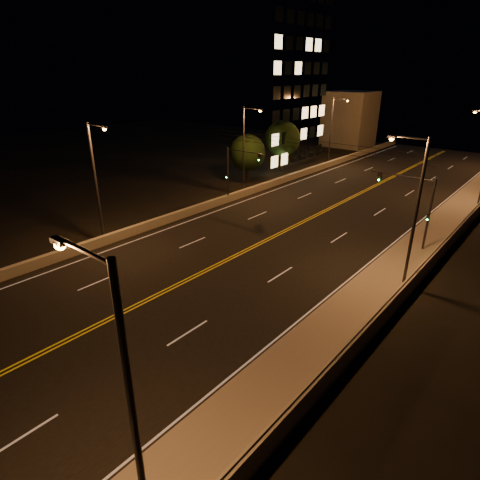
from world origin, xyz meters
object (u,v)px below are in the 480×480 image
Objects in this scene: traffic_signal_right at (417,204)px; tree_0 at (247,153)px; traffic_signal_left at (235,169)px; streetlight_4 at (97,178)px; tree_1 at (282,139)px; streetlight_0 at (126,408)px; streetlight_5 at (245,146)px; building_tower at (236,79)px; streetlight_1 at (413,205)px; streetlight_6 at (333,128)px.

traffic_signal_right is 0.98× the size of tree_0.
streetlight_4 is at bearing -94.28° from traffic_signal_left.
tree_0 is 9.27m from tree_1.
streetlight_0 is 34.54m from traffic_signal_left.
streetlight_0 is at bearing -55.31° from streetlight_5.
building_tower reaches higher than traffic_signal_right.
streetlight_1 is at bearing 90.00° from streetlight_0.
streetlight_0 reaches higher than tree_1.
streetlight_5 is 20.33m from streetlight_6.
tree_1 reaches higher than tree_0.
streetlight_0 is at bearing -53.88° from traffic_signal_left.
building_tower is at bearing 151.47° from traffic_signal_right.
streetlight_0 is 21.31m from streetlight_1.
streetlight_6 is (-21.48, 30.04, 0.00)m from streetlight_1.
building_tower is 3.69× the size of tree_1.
tree_1 is at bearing -10.43° from building_tower.
streetlight_1 is 1.61× the size of tree_0.
streetlight_1 is 1.00× the size of streetlight_5.
tree_0 is at bearing 98.45° from streetlight_4.
traffic_signal_left is at bearing -49.81° from building_tower.
streetlight_1 is 21.44m from traffic_signal_left.
streetlight_5 is 1.42× the size of tree_1.
streetlight_1 is 1.64× the size of traffic_signal_left.
streetlight_0 is 24.86m from streetlight_4.
building_tower is at bearing 144.97° from streetlight_1.
building_tower is (-14.81, 34.22, 6.66)m from streetlight_4.
streetlight_5 is (0.00, 18.51, 0.00)m from streetlight_4.
tree_0 is at bearing 120.51° from traffic_signal_left.
streetlight_6 is 1.64× the size of traffic_signal_left.
streetlight_4 is (-21.48, 12.52, 0.00)m from streetlight_0.
traffic_signal_right is at bearing 93.18° from streetlight_0.
streetlight_4 is 1.00× the size of streetlight_5.
streetlight_5 is 0.38× the size of building_tower.
streetlight_0 is 1.64× the size of traffic_signal_right.
tree_1 is (-1.01, 9.20, 0.53)m from tree_0.
streetlight_1 is 6.98m from traffic_signal_right.
building_tower is (-14.81, 15.72, 6.66)m from streetlight_5.
building_tower reaches higher than tree_0.
streetlight_5 is 22.60m from building_tower.
streetlight_1 is 28.80m from tree_0.
tree_0 is at bearing -83.72° from tree_1.
traffic_signal_right is 40.44m from building_tower.
streetlight_6 is (-21.48, 51.35, 0.00)m from streetlight_0.
streetlight_0 is 1.00× the size of streetlight_4.
traffic_signal_left is (1.15, 15.34, -1.84)m from streetlight_4.
traffic_signal_left is 0.86× the size of tree_1.
streetlight_4 is 1.64× the size of traffic_signal_left.
traffic_signal_right is at bearing -49.69° from streetlight_6.
traffic_signal_right is (19.93, -3.16, -1.84)m from streetlight_5.
tree_0 is (-23.37, 7.78, 0.05)m from traffic_signal_right.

